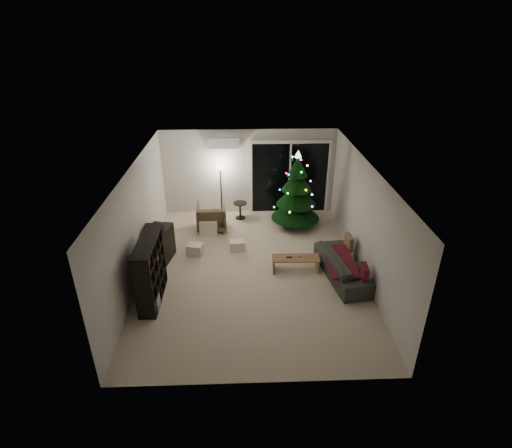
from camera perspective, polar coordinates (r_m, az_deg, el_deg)
The scene contains 18 objects.
room at distance 10.19m, azimuth 1.75°, elevation 2.91°, with size 6.50×7.51×2.60m.
bookshelf at distance 8.41m, azimuth -15.98°, elevation -6.54°, with size 0.34×1.35×1.35m, color black, non-canonical shape.
media_cabinet at distance 9.60m, azimuth -14.19°, elevation -3.64°, with size 0.50×1.32×0.83m, color black.
stereo at distance 9.36m, azimuth -14.53°, elevation -1.00°, with size 0.42×0.50×0.18m, color black.
armchair at distance 11.05m, azimuth -6.36°, elevation 1.04°, with size 0.78×0.81×0.74m, color brown.
ottoman at distance 10.89m, azimuth -6.69°, elevation -0.31°, with size 0.46×0.46×0.42m, color beige.
cardboard_box_a at distance 10.01m, azimuth -8.67°, elevation -3.58°, with size 0.37×0.28×0.27m, color white.
cardboard_box_b at distance 10.08m, azimuth -2.70°, elevation -3.09°, with size 0.36×0.27×0.25m, color white.
side_table at distance 11.65m, azimuth -2.26°, elevation 1.95°, with size 0.40×0.40×0.49m, color black.
floor_lamp at distance 11.55m, azimuth -4.99°, elevation 4.53°, with size 0.25×0.25×1.56m, color black.
sofa at distance 9.20m, azimuth 12.45°, elevation -5.85°, with size 1.93×0.75×0.56m, color #2B2D29.
sofa_throw at distance 9.11m, azimuth 11.91°, elevation -5.21°, with size 0.60×1.39×0.05m, color maroon.
cushion_a at distance 9.68m, azimuth 13.13°, elevation -2.58°, with size 0.11×0.37×0.37m, color #8C7152.
cushion_b at distance 8.62m, azimuth 15.21°, elevation -6.83°, with size 0.11×0.37×0.37m, color maroon.
coffee_table at distance 9.31m, azimuth 5.66°, elevation -5.66°, with size 1.07×0.38×0.34m, color #A67455, non-canonical shape.
remote_a at distance 9.19m, azimuth 4.78°, elevation -4.75°, with size 0.13×0.04×0.02m, color black.
remote_b at distance 9.27m, azimuth 6.28°, elevation -4.55°, with size 0.13×0.04×0.02m, color slate.
christmas_tree at distance 10.93m, azimuth 5.80°, elevation 4.92°, with size 1.35×1.35×2.18m, color black.
Camera 1 is at (-0.21, -7.79, 5.17)m, focal length 28.00 mm.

